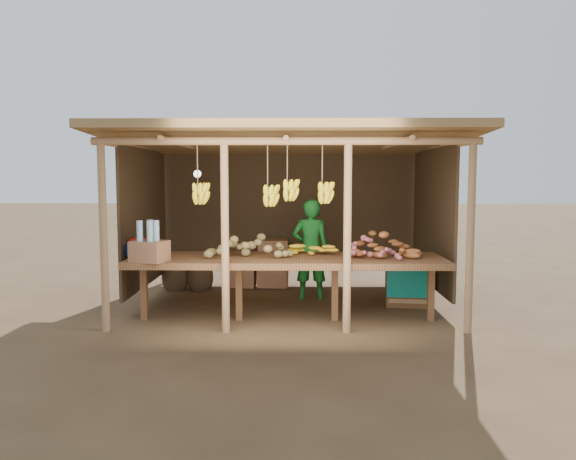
{
  "coord_description": "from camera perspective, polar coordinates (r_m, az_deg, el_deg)",
  "views": [
    {
      "loc": [
        0.11,
        -7.87,
        1.8
      ],
      "look_at": [
        0.0,
        0.0,
        1.05
      ],
      "focal_mm": 35.0,
      "sensor_mm": 36.0,
      "label": 1
    }
  ],
  "objects": [
    {
      "name": "burlap_sacks",
      "position": [
        9.08,
        -10.17,
        -4.45
      ],
      "size": [
        0.82,
        0.43,
        0.58
      ],
      "color": "#453320",
      "rests_on": "ground"
    },
    {
      "name": "bottle_box",
      "position": [
        6.81,
        -13.9,
        -1.56
      ],
      "size": [
        0.47,
        0.41,
        0.49
      ],
      "color": "#8D5D3F",
      "rests_on": "counter"
    },
    {
      "name": "carton_stack",
      "position": [
        9.14,
        -2.65,
        -3.76
      ],
      "size": [
        1.02,
        0.4,
        0.77
      ],
      "color": "#8D5D3F",
      "rests_on": "ground"
    },
    {
      "name": "banana_pile",
      "position": [
        7.29,
        2.53,
        -1.08
      ],
      "size": [
        0.65,
        0.51,
        0.35
      ],
      "primitive_type": null,
      "rotation": [
        0.0,
        0.0,
        0.34
      ],
      "color": "yellow",
      "rests_on": "counter"
    },
    {
      "name": "vendor",
      "position": [
        8.25,
        2.3,
        -1.96
      ],
      "size": [
        0.54,
        0.36,
        1.48
      ],
      "primitive_type": "imported",
      "rotation": [
        0.0,
        0.0,
        3.12
      ],
      "color": "#1A7627",
      "rests_on": "ground"
    },
    {
      "name": "tomato_basin",
      "position": [
        7.47,
        -14.83,
        -1.76
      ],
      "size": [
        0.41,
        0.41,
        0.21
      ],
      "rotation": [
        0.0,
        0.0,
        -0.19
      ],
      "color": "navy",
      "rests_on": "counter"
    },
    {
      "name": "potato_heap",
      "position": [
        7.08,
        -3.88,
        -1.19
      ],
      "size": [
        1.17,
        0.9,
        0.37
      ],
      "primitive_type": null,
      "rotation": [
        0.0,
        0.0,
        -0.31
      ],
      "color": "olive",
      "rests_on": "counter"
    },
    {
      "name": "sweet_potato_heap",
      "position": [
        7.14,
        9.34,
        -1.24
      ],
      "size": [
        0.98,
        0.67,
        0.36
      ],
      "primitive_type": null,
      "rotation": [
        0.0,
        0.0,
        -0.13
      ],
      "color": "#AA5D2B",
      "rests_on": "counter"
    },
    {
      "name": "ground",
      "position": [
        8.08,
        0.0,
        -7.44
      ],
      "size": [
        60.0,
        60.0,
        0.0
      ],
      "primitive_type": "plane",
      "color": "brown",
      "rests_on": "ground"
    },
    {
      "name": "tarp_crate",
      "position": [
        8.09,
        11.89,
        -5.34
      ],
      "size": [
        0.67,
        0.6,
        0.74
      ],
      "color": "brown",
      "rests_on": "ground"
    },
    {
      "name": "onion_heap",
      "position": [
        6.92,
        8.13,
        -1.45
      ],
      "size": [
        0.83,
        0.64,
        0.35
      ],
      "primitive_type": null,
      "rotation": [
        0.0,
        0.0,
        -0.32
      ],
      "color": "#AE555F",
      "rests_on": "counter"
    },
    {
      "name": "stall_structure",
      "position": [
        7.89,
        -0.26,
        6.31
      ],
      "size": [
        4.7,
        3.5,
        2.43
      ],
      "color": "tan",
      "rests_on": "ground"
    },
    {
      "name": "counter",
      "position": [
        7.0,
        -0.11,
        -3.28
      ],
      "size": [
        3.9,
        1.05,
        0.8
      ],
      "color": "brown",
      "rests_on": "ground"
    }
  ]
}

